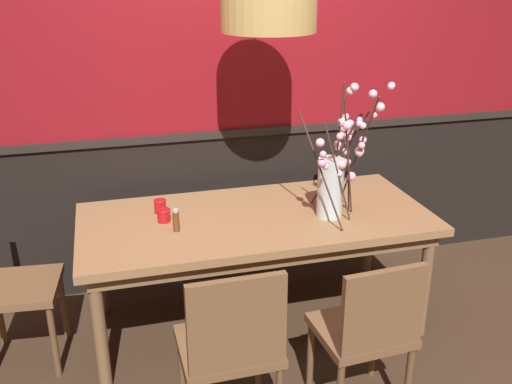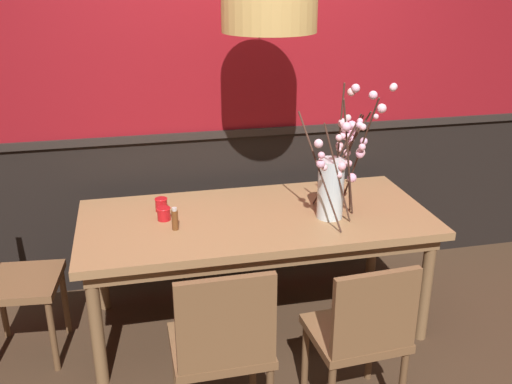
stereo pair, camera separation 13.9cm
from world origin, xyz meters
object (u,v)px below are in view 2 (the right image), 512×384
at_px(chair_far_side_right, 265,191).
at_px(candle_holder_nearer_center, 161,204).
at_px(dining_table, 256,228).
at_px(candle_holder_nearer_edge, 164,214).
at_px(vase_with_blossoms, 336,176).
at_px(pendant_lamp, 269,6).
at_px(chair_far_side_left, 196,201).
at_px(chair_head_west_end, 5,274).
at_px(chair_near_side_right, 362,332).
at_px(condiment_bottle, 175,219).
at_px(chair_near_side_left, 223,342).

xyz_separation_m(chair_far_side_right, candle_holder_nearer_center, (-0.81, -0.71, 0.25)).
height_order(dining_table, chair_far_side_right, chair_far_side_right).
bearing_deg(candle_holder_nearer_edge, vase_with_blossoms, -9.70).
bearing_deg(pendant_lamp, chair_far_side_left, 111.74).
relative_size(chair_head_west_end, vase_with_blossoms, 1.17).
bearing_deg(candle_holder_nearer_edge, chair_far_side_left, 71.50).
height_order(vase_with_blossoms, candle_holder_nearer_edge, vase_with_blossoms).
height_order(chair_far_side_left, chair_near_side_right, chair_near_side_right).
bearing_deg(candle_holder_nearer_edge, chair_head_west_end, -175.88).
distance_m(chair_far_side_right, chair_head_west_end, 1.92).
relative_size(chair_near_side_right, candle_holder_nearer_edge, 10.80).
xyz_separation_m(chair_head_west_end, vase_with_blossoms, (1.87, -0.10, 0.46)).
relative_size(vase_with_blossoms, pendant_lamp, 0.69).
bearing_deg(chair_far_side_right, candle_holder_nearer_edge, -133.70).
height_order(candle_holder_nearer_center, pendant_lamp, pendant_lamp).
xyz_separation_m(candle_holder_nearer_edge, pendant_lamp, (0.62, -0.01, 1.14)).
bearing_deg(chair_far_side_right, chair_head_west_end, -151.94).
bearing_deg(chair_far_side_left, chair_far_side_right, 0.51).
bearing_deg(condiment_bottle, chair_far_side_left, 76.94).
bearing_deg(candle_holder_nearer_center, pendant_lamp, -13.08).
xyz_separation_m(chair_near_side_right, pendant_lamp, (-0.23, 0.95, 1.42)).
distance_m(chair_head_west_end, condiment_bottle, 0.99).
bearing_deg(chair_near_side_left, vase_with_blossoms, 43.36).
xyz_separation_m(dining_table, chair_far_side_left, (-0.25, 0.89, -0.16)).
xyz_separation_m(dining_table, candle_holder_nearer_edge, (-0.53, 0.06, 0.12)).
bearing_deg(dining_table, chair_near_side_right, -71.06).
xyz_separation_m(vase_with_blossoms, pendant_lamp, (-0.36, 0.16, 0.93)).
relative_size(chair_far_side_right, candle_holder_nearer_edge, 11.62).
xyz_separation_m(chair_far_side_left, candle_holder_nearer_edge, (-0.28, -0.83, 0.28)).
relative_size(chair_far_side_left, chair_head_west_end, 0.93).
relative_size(chair_far_side_right, pendant_lamp, 0.81).
bearing_deg(condiment_bottle, chair_near_side_right, -45.85).
xyz_separation_m(chair_far_side_left, chair_head_west_end, (-1.17, -0.90, 0.03)).
relative_size(chair_near_side_right, vase_with_blossoms, 1.10).
xyz_separation_m(condiment_bottle, pendant_lamp, (0.56, 0.14, 1.12)).
relative_size(chair_far_side_left, candle_holder_nearer_edge, 10.76).
height_order(dining_table, chair_far_side_left, chair_far_side_left).
distance_m(vase_with_blossoms, condiment_bottle, 0.95).
bearing_deg(dining_table, candle_holder_nearer_edge, 173.98).
height_order(candle_holder_nearer_center, condiment_bottle, condiment_bottle).
xyz_separation_m(chair_far_side_left, candle_holder_nearer_center, (-0.28, -0.70, 0.28)).
height_order(chair_far_side_right, chair_far_side_left, chair_far_side_right).
relative_size(chair_near_side_left, candle_holder_nearer_center, 11.14).
bearing_deg(candle_holder_nearer_center, candle_holder_nearer_edge, -87.78).
relative_size(chair_near_side_left, candle_holder_nearer_edge, 11.26).
xyz_separation_m(chair_head_west_end, condiment_bottle, (0.94, -0.08, 0.27)).
bearing_deg(pendant_lamp, chair_head_west_end, -177.95).
bearing_deg(candle_holder_nearer_edge, dining_table, -6.02).
height_order(candle_holder_nearer_center, candle_holder_nearer_edge, candle_holder_nearer_center).
height_order(chair_far_side_right, vase_with_blossoms, vase_with_blossoms).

